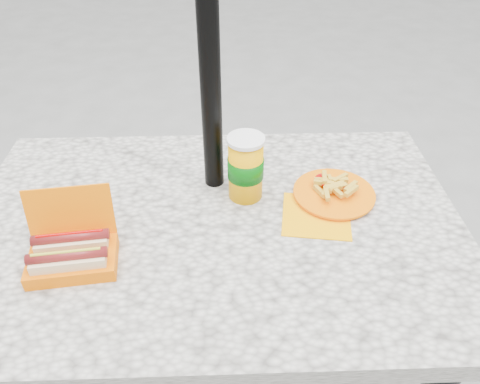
{
  "coord_description": "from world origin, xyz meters",
  "views": [
    {
      "loc": [
        0.03,
        -0.84,
        1.5
      ],
      "look_at": [
        0.06,
        0.05,
        0.8
      ],
      "focal_mm": 35.0,
      "sensor_mm": 36.0,
      "label": 1
    }
  ],
  "objects_px": {
    "umbrella_pole": "(209,55)",
    "soda_cup": "(246,168)",
    "fries_plate": "(332,194)",
    "hotdog_box": "(72,253)"
  },
  "relations": [
    {
      "from": "fries_plate",
      "to": "soda_cup",
      "type": "bearing_deg",
      "value": 175.44
    },
    {
      "from": "umbrella_pole",
      "to": "fries_plate",
      "type": "xyz_separation_m",
      "value": [
        0.3,
        -0.08,
        -0.34
      ]
    },
    {
      "from": "soda_cup",
      "to": "hotdog_box",
      "type": "bearing_deg",
      "value": -149.19
    },
    {
      "from": "umbrella_pole",
      "to": "hotdog_box",
      "type": "relative_size",
      "value": 11.01
    },
    {
      "from": "umbrella_pole",
      "to": "soda_cup",
      "type": "height_order",
      "value": "umbrella_pole"
    },
    {
      "from": "hotdog_box",
      "to": "soda_cup",
      "type": "relative_size",
      "value": 1.16
    },
    {
      "from": "umbrella_pole",
      "to": "fries_plate",
      "type": "distance_m",
      "value": 0.46
    },
    {
      "from": "umbrella_pole",
      "to": "soda_cup",
      "type": "bearing_deg",
      "value": -36.87
    },
    {
      "from": "fries_plate",
      "to": "umbrella_pole",
      "type": "bearing_deg",
      "value": 165.53
    },
    {
      "from": "umbrella_pole",
      "to": "hotdog_box",
      "type": "bearing_deg",
      "value": -136.33
    }
  ]
}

